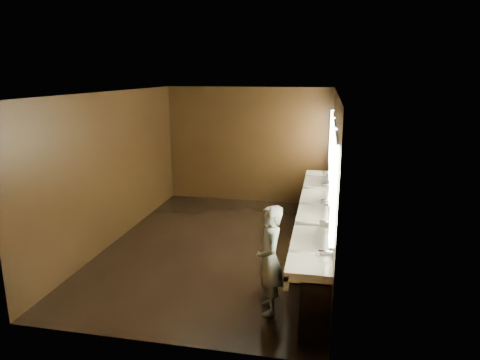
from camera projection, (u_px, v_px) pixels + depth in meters
The scene contains 10 objects.
floor at pixel (219, 246), 7.93m from camera, with size 6.00×6.00×0.00m, color black.
ceiling at pixel (217, 92), 7.25m from camera, with size 4.00×6.00×0.02m, color #2D2D2B.
wall_back at pixel (248, 145), 10.44m from camera, with size 4.00×0.02×2.80m, color black.
wall_front at pixel (152, 232), 4.74m from camera, with size 4.00×0.02×2.80m, color black.
wall_left at pixel (114, 168), 7.97m from camera, with size 0.02×6.00×2.80m, color black.
wall_right at pixel (333, 178), 7.21m from camera, with size 0.02×6.00×2.80m, color black.
sink_counter at pixel (318, 227), 7.47m from camera, with size 0.55×5.40×1.01m.
mirror_band at pixel (333, 157), 7.13m from camera, with size 0.06×5.03×1.15m.
person at pixel (270, 260), 5.59m from camera, with size 0.54×0.35×1.48m, color #93BEDC.
trash_bin at pixel (301, 262), 6.54m from camera, with size 0.40×0.40×0.62m, color black.
Camera 1 is at (1.84, -7.17, 3.11)m, focal length 32.00 mm.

